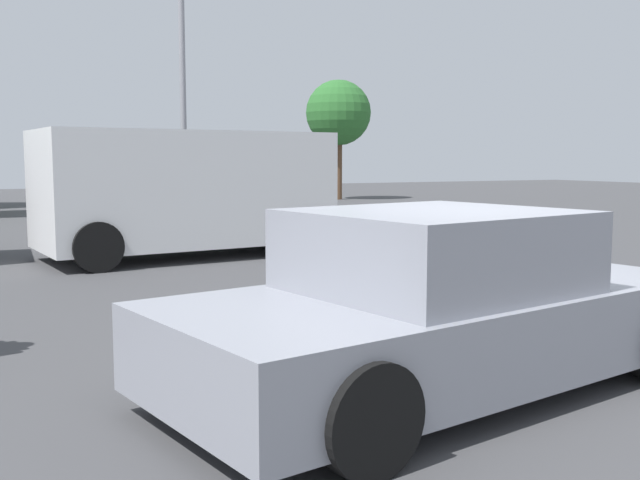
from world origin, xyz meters
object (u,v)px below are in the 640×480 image
object	(u,v)px
sedan_foreground	(441,308)
van_white	(186,189)
light_post_near	(181,12)
dog	(280,293)

from	to	relation	value
sedan_foreground	van_white	xyz separation A→B (m)	(0.49, 8.03, 0.55)
sedan_foreground	light_post_near	size ratio (longest dim) A/B	0.60
van_white	dog	bearing A→B (deg)	78.82
dog	van_white	size ratio (longest dim) A/B	0.13
sedan_foreground	dog	size ratio (longest dim) A/B	7.16
sedan_foreground	light_post_near	world-z (taller)	light_post_near
sedan_foreground	light_post_near	bearing A→B (deg)	72.03
van_white	light_post_near	xyz separation A→B (m)	(1.28, 4.40, 3.83)
sedan_foreground	van_white	world-z (taller)	van_white
sedan_foreground	van_white	distance (m)	8.06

